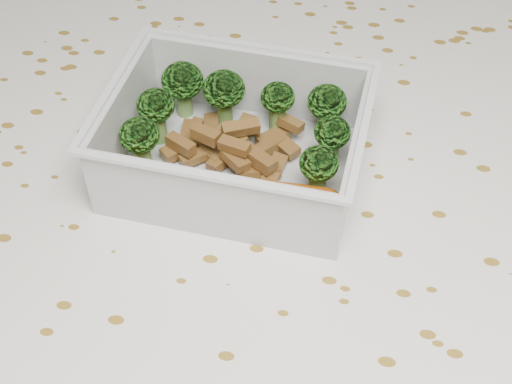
# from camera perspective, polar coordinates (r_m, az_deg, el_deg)

# --- Properties ---
(dining_table) EXTENTS (1.40, 0.90, 0.75)m
(dining_table) POSITION_cam_1_polar(r_m,az_deg,el_deg) (0.52, 0.75, -9.23)
(dining_table) COLOR brown
(dining_table) RESTS_ON ground
(tablecloth) EXTENTS (1.46, 0.96, 0.19)m
(tablecloth) POSITION_cam_1_polar(r_m,az_deg,el_deg) (0.48, 0.81, -5.91)
(tablecloth) COLOR white
(tablecloth) RESTS_ON dining_table
(lunch_container) EXTENTS (0.18, 0.14, 0.06)m
(lunch_container) POSITION_cam_1_polar(r_m,az_deg,el_deg) (0.47, -1.62, 3.50)
(lunch_container) COLOR silver
(lunch_container) RESTS_ON tablecloth
(broccoli_florets) EXTENTS (0.15, 0.09, 0.04)m
(broccoli_florets) POSITION_cam_1_polar(r_m,az_deg,el_deg) (0.48, -1.53, 6.41)
(broccoli_florets) COLOR #608C3F
(broccoli_florets) RESTS_ON lunch_container
(meat_pile) EXTENTS (0.09, 0.07, 0.03)m
(meat_pile) POSITION_cam_1_polar(r_m,az_deg,el_deg) (0.48, -1.72, 3.70)
(meat_pile) COLOR brown
(meat_pile) RESTS_ON lunch_container
(sausage) EXTENTS (0.15, 0.02, 0.02)m
(sausage) POSITION_cam_1_polar(r_m,az_deg,el_deg) (0.45, -2.36, -0.02)
(sausage) COLOR #B64F0B
(sausage) RESTS_ON lunch_container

